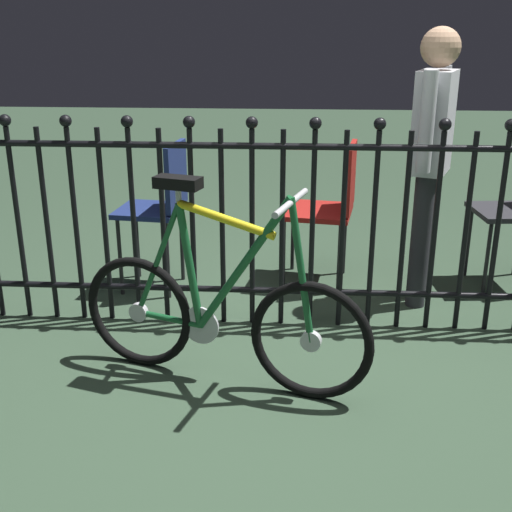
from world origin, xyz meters
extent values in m
plane|color=#344B36|center=(0.00, 0.00, 0.00)|extent=(20.00, 20.00, 0.00)
cylinder|color=black|center=(-1.45, 0.65, 0.53)|extent=(0.03, 0.03, 1.05)
sphere|color=black|center=(-1.45, 0.65, 1.08)|extent=(0.06, 0.06, 0.06)
cylinder|color=black|center=(-1.29, 0.65, 0.53)|extent=(0.03, 0.03, 1.05)
cylinder|color=black|center=(-1.14, 0.65, 0.53)|extent=(0.03, 0.03, 1.05)
sphere|color=black|center=(-1.14, 0.65, 1.08)|extent=(0.06, 0.06, 0.06)
cylinder|color=black|center=(-0.98, 0.65, 0.53)|extent=(0.03, 0.03, 1.05)
cylinder|color=black|center=(-0.82, 0.65, 0.53)|extent=(0.03, 0.03, 1.05)
sphere|color=black|center=(-0.82, 0.65, 1.08)|extent=(0.06, 0.06, 0.06)
cylinder|color=black|center=(-0.67, 0.65, 0.53)|extent=(0.03, 0.03, 1.05)
cylinder|color=black|center=(-0.51, 0.65, 0.53)|extent=(0.03, 0.03, 1.05)
sphere|color=black|center=(-0.51, 0.65, 1.08)|extent=(0.06, 0.06, 0.06)
cylinder|color=black|center=(-0.35, 0.65, 0.53)|extent=(0.03, 0.03, 1.05)
cylinder|color=black|center=(-0.20, 0.65, 0.53)|extent=(0.03, 0.03, 1.05)
sphere|color=black|center=(-0.20, 0.65, 1.08)|extent=(0.06, 0.06, 0.06)
cylinder|color=black|center=(-0.04, 0.65, 0.53)|extent=(0.03, 0.03, 1.05)
cylinder|color=black|center=(0.11, 0.65, 0.53)|extent=(0.03, 0.03, 1.05)
sphere|color=black|center=(0.11, 0.65, 1.08)|extent=(0.06, 0.06, 0.06)
cylinder|color=black|center=(0.27, 0.65, 0.53)|extent=(0.03, 0.03, 1.05)
cylinder|color=black|center=(0.43, 0.65, 0.53)|extent=(0.03, 0.03, 1.05)
sphere|color=black|center=(0.43, 0.65, 1.08)|extent=(0.06, 0.06, 0.06)
cylinder|color=black|center=(0.58, 0.65, 0.53)|extent=(0.03, 0.03, 1.05)
cylinder|color=black|center=(0.74, 0.65, 0.53)|extent=(0.03, 0.03, 1.05)
sphere|color=black|center=(0.74, 0.65, 1.08)|extent=(0.06, 0.06, 0.06)
cylinder|color=black|center=(0.90, 0.65, 0.53)|extent=(0.03, 0.03, 1.05)
cylinder|color=black|center=(1.05, 0.65, 0.53)|extent=(0.03, 0.03, 1.05)
sphere|color=black|center=(1.05, 0.65, 1.08)|extent=(0.06, 0.06, 0.06)
cylinder|color=black|center=(0.00, 0.65, 0.19)|extent=(3.53, 0.03, 0.03)
cylinder|color=black|center=(0.00, 0.65, 0.97)|extent=(3.53, 0.03, 0.03)
torus|color=black|center=(-0.70, 0.15, 0.27)|extent=(0.53, 0.20, 0.54)
cylinder|color=silver|center=(-0.70, 0.15, 0.27)|extent=(0.10, 0.05, 0.09)
torus|color=black|center=(0.11, -0.09, 0.27)|extent=(0.53, 0.20, 0.54)
cylinder|color=silver|center=(0.11, -0.09, 0.27)|extent=(0.10, 0.05, 0.09)
cylinder|color=#19592D|center=(-0.19, 0.00, 0.58)|extent=(0.44, 0.16, 0.65)
cylinder|color=yellow|center=(-0.26, 0.02, 0.77)|extent=(0.43, 0.16, 0.14)
cylinder|color=#19592D|center=(-0.43, 0.07, 0.54)|extent=(0.12, 0.07, 0.57)
cylinder|color=#19592D|center=(-0.54, 0.11, 0.27)|extent=(0.31, 0.12, 0.04)
cylinder|color=#19592D|center=(-0.58, 0.12, 0.55)|extent=(0.25, 0.10, 0.56)
cylinder|color=#19592D|center=(0.06, -0.07, 0.58)|extent=(0.13, 0.07, 0.62)
cylinder|color=silver|center=(0.01, -0.06, 0.88)|extent=(0.03, 0.03, 0.02)
cylinder|color=silver|center=(0.01, -0.06, 0.87)|extent=(0.14, 0.39, 0.03)
cylinder|color=silver|center=(-0.47, 0.09, 0.86)|extent=(0.03, 0.03, 0.07)
cube|color=black|center=(-0.47, 0.09, 0.91)|extent=(0.22, 0.14, 0.05)
cylinder|color=silver|center=(-0.39, 0.06, 0.26)|extent=(0.18, 0.06, 0.18)
cylinder|color=black|center=(1.17, 1.12, 0.23)|extent=(0.02, 0.02, 0.46)
cylinder|color=black|center=(1.13, 1.44, 0.23)|extent=(0.02, 0.02, 0.46)
cube|color=#2D2D33|center=(1.31, 1.30, 0.47)|extent=(0.44, 0.44, 0.03)
cylinder|color=black|center=(-1.01, 0.99, 0.24)|extent=(0.02, 0.02, 0.48)
cylinder|color=black|center=(-0.98, 1.28, 0.24)|extent=(0.02, 0.02, 0.48)
cylinder|color=black|center=(-0.72, 0.95, 0.24)|extent=(0.02, 0.02, 0.48)
cylinder|color=black|center=(-0.69, 1.25, 0.24)|extent=(0.02, 0.02, 0.48)
cube|color=navy|center=(-0.85, 1.12, 0.49)|extent=(0.41, 0.41, 0.03)
cube|color=navy|center=(-0.67, 1.10, 0.71)|extent=(0.07, 0.35, 0.38)
cylinder|color=black|center=(-0.04, 1.14, 0.22)|extent=(0.02, 0.02, 0.44)
cylinder|color=black|center=(0.01, 1.48, 0.22)|extent=(0.02, 0.02, 0.44)
cylinder|color=black|center=(0.29, 1.09, 0.22)|extent=(0.02, 0.02, 0.44)
cylinder|color=black|center=(0.34, 1.42, 0.22)|extent=(0.02, 0.02, 0.44)
cube|color=#A51E19|center=(0.15, 1.28, 0.46)|extent=(0.48, 0.48, 0.03)
cube|color=#A51E19|center=(0.35, 1.25, 0.68)|extent=(0.09, 0.40, 0.39)
cylinder|color=#2D2D33|center=(0.73, 0.94, 0.38)|extent=(0.11, 0.11, 0.77)
cylinder|color=#2D2D33|center=(0.79, 1.09, 0.38)|extent=(0.11, 0.11, 0.77)
cube|color=silver|center=(0.76, 1.01, 1.04)|extent=(0.28, 0.34, 0.55)
cylinder|color=silver|center=(0.69, 0.83, 1.07)|extent=(0.08, 0.08, 0.52)
cylinder|color=silver|center=(0.83, 1.20, 1.07)|extent=(0.08, 0.08, 0.52)
sphere|color=tan|center=(0.76, 1.01, 1.43)|extent=(0.21, 0.21, 0.21)
camera|label=1|loc=(0.04, -2.56, 1.55)|focal=45.30mm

